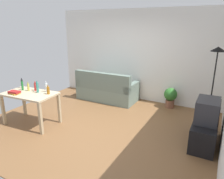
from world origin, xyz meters
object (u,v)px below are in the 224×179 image
Objects in this scene: bottle_red at (35,87)px; bottle_amber at (48,90)px; bottle_green at (22,86)px; bottle_tall at (37,87)px; bottle_clear at (46,87)px; couch at (107,90)px; bottle_squat at (28,87)px; potted_plant at (170,96)px; tv at (208,111)px; book_stack at (14,92)px; torchiere_lamp at (216,65)px; bottle_dark at (22,84)px; tv_stand at (204,132)px; desk at (30,98)px.

bottle_red is 1.08× the size of bottle_amber.
bottle_green is 1.05× the size of bottle_red.
bottle_tall is 1.11× the size of bottle_clear.
couch is 2.37m from bottle_squat.
bottle_green is at bearing -139.91° from potted_plant.
bottle_tall is at bearing 1.29° from bottle_squat.
bottle_squat is (-2.78, -2.44, 0.52)m from potted_plant.
bottle_amber is (0.59, 0.04, -0.00)m from bottle_squat.
book_stack is (-3.91, -1.19, 0.09)m from tv.
bottle_dark is (-4.12, -1.71, -0.54)m from torchiere_lamp.
tv_stand is 4.42× the size of bottle_clear.
desk is 0.54m from bottle_dark.
tv is 3.47m from bottle_clear.
bottle_green is (-1.06, -2.16, 0.55)m from couch.
bottle_dark reaches higher than book_stack.
torchiere_lamp is 3.99m from bottle_tall.
bottle_green reaches higher than potted_plant.
desk is 5.40× the size of bottle_green.
tv is 1.05× the size of potted_plant.
bottle_amber is (0.30, 0.03, -0.04)m from bottle_tall.
book_stack is (-0.52, -0.46, -0.07)m from bottle_clear.
book_stack is (-3.91, -2.11, -0.62)m from torchiere_lamp.
tv is 4.20m from bottle_dark.
bottle_squat reaches higher than desk.
bottle_red is (0.30, 0.12, -0.01)m from bottle_green.
bottle_tall reaches higher than tv.
torchiere_lamp reaches higher than desk.
tv_stand is 5.25× the size of bottle_squat.
torchiere_lamp is at bearing 28.32° from book_stack.
potted_plant is at bearing 33.58° from tv.
bottle_squat is (-3.82, -0.87, 0.15)m from tv.
bottle_red is 0.31m from bottle_clear.
book_stack is at bearing 106.87° from tv.
bottle_red is (-0.02, 0.20, 0.20)m from desk.
desk is at bearing -160.77° from bottle_amber.
bottle_clear is at bearing -135.43° from potted_plant.
bottle_tall is at bearing 4.74° from bottle_green.
bottle_amber is at bearing -6.63° from bottle_red.
potted_plant is at bearing 44.47° from bottle_tall.
bottle_tall is at bearing 74.24° from couch.
bottle_green is 1.10× the size of bottle_squat.
book_stack is (-0.24, -0.21, 0.14)m from desk.
bottle_tall is at bearing -6.64° from bottle_dark.
bottle_squat is 1.03× the size of bottle_amber.
bottle_dark is at bearing -157.47° from torchiere_lamp.
bottle_tall is (0.29, 0.01, 0.03)m from bottle_squat.
tv is 0.33× the size of torchiere_lamp.
potted_plant is at bearing 40.68° from desk.
bottle_tall is at bearing -153.23° from torchiere_lamp.
bottle_dark is 0.89m from bottle_amber.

